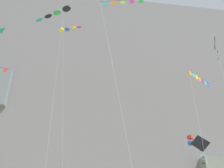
{
  "coord_description": "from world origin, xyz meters",
  "views": [
    {
      "loc": [
        -5.18,
        -5.43,
        3.9
      ],
      "look_at": [
        -1.48,
        20.49,
        19.3
      ],
      "focal_mm": 44.42,
      "sensor_mm": 36.0,
      "label": 1
    }
  ],
  "objects": [
    {
      "name": "kite_box_front_field",
      "position": [
        13.12,
        34.64,
        18.34
      ],
      "size": [
        2.66,
        6.56,
        19.15
      ],
      "color": "red",
      "rests_on": "ground"
    },
    {
      "name": "kite_windsock_low_left",
      "position": [
        -8.16,
        19.41,
        28.05
      ],
      "size": [
        4.52,
        4.08,
        28.52
      ],
      "color": "black",
      "rests_on": "ground"
    },
    {
      "name": "kite_diamond_high_right",
      "position": [
        10.43,
        26.03,
        14.73
      ],
      "size": [
        2.88,
        3.92,
        16.2
      ],
      "color": "black",
      "rests_on": "ground"
    },
    {
      "name": "kite_windsock_upper_right",
      "position": [
        -7.35,
        25.73,
        30.98
      ],
      "size": [
        3.42,
        3.31,
        31.44
      ],
      "color": "yellow",
      "rests_on": "ground"
    },
    {
      "name": "cliff_face",
      "position": [
        0.01,
        69.51,
        35.91
      ],
      "size": [
        180.0,
        31.07,
        71.9
      ],
      "color": "gray",
      "rests_on": "ground"
    },
    {
      "name": "kite_diamond_high_left",
      "position": [
        6.11,
        11.64,
        18.03
      ],
      "size": [
        1.14,
        2.54,
        19.76
      ],
      "color": "black",
      "rests_on": "ground"
    },
    {
      "name": "kite_banner_low_right",
      "position": [
        -0.74,
        16.99,
        27.27
      ],
      "size": [
        5.22,
        5.64,
        28.91
      ],
      "color": "black",
      "rests_on": "ground"
    },
    {
      "name": "kite_banner_mid_left",
      "position": [
        5.72,
        14.74,
        16.13
      ],
      "size": [
        2.94,
        2.88,
        17.41
      ],
      "color": "black",
      "rests_on": "ground"
    }
  ]
}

